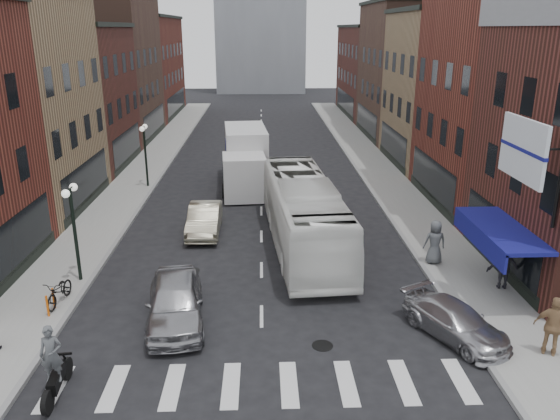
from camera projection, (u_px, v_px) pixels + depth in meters
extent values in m
plane|color=black|center=(262.00, 331.00, 18.81)|extent=(160.00, 160.00, 0.00)
cube|color=gray|center=(144.00, 172.00, 39.38)|extent=(3.00, 74.00, 0.15)
cube|color=gray|center=(377.00, 170.00, 39.91)|extent=(3.00, 74.00, 0.15)
cube|color=gray|center=(165.00, 172.00, 39.45)|extent=(0.20, 74.00, 0.16)
cube|color=gray|center=(357.00, 171.00, 39.89)|extent=(0.20, 74.00, 0.16)
cube|color=silver|center=(262.00, 385.00, 15.97)|extent=(12.00, 2.20, 0.01)
cube|color=black|center=(16.00, 243.00, 22.26)|extent=(0.08, 7.20, 2.20)
cube|color=black|center=(86.00, 181.00, 31.26)|extent=(0.08, 8.00, 2.20)
cube|color=#4F241C|center=(54.00, 100.00, 39.51)|extent=(10.00, 10.00, 10.00)
cube|color=black|center=(127.00, 145.00, 40.74)|extent=(0.08, 8.00, 2.20)
cube|color=black|center=(44.00, 25.00, 37.88)|extent=(10.30, 10.20, 0.30)
cube|color=#4F3227|center=(95.00, 68.00, 49.46)|extent=(10.00, 12.00, 13.00)
cube|color=black|center=(154.00, 121.00, 51.17)|extent=(0.08, 9.60, 2.20)
cube|color=maroon|center=(131.00, 68.00, 63.05)|extent=(10.00, 16.00, 11.00)
cube|color=black|center=(176.00, 102.00, 64.44)|extent=(0.08, 12.80, 2.20)
cube|color=black|center=(127.00, 17.00, 61.26)|extent=(10.30, 16.20, 0.30)
cube|color=black|center=(500.00, 237.00, 22.89)|extent=(0.08, 7.20, 2.20)
cube|color=maroon|center=(529.00, 83.00, 30.34)|extent=(10.00, 10.00, 14.00)
cube|color=black|center=(432.00, 178.00, 31.89)|extent=(0.08, 8.00, 2.20)
cube|color=#9E7E57|center=(463.00, 91.00, 40.29)|extent=(10.00, 10.00, 11.00)
cube|color=black|center=(393.00, 144.00, 41.37)|extent=(0.08, 8.00, 2.20)
cube|color=black|center=(472.00, 10.00, 38.50)|extent=(10.30, 10.20, 0.30)
cube|color=#4F3227|center=(422.00, 73.00, 50.56)|extent=(10.00, 12.00, 12.00)
cube|color=black|center=(366.00, 120.00, 51.80)|extent=(0.08, 9.60, 2.20)
cube|color=black|center=(428.00, 2.00, 48.61)|extent=(10.30, 12.20, 0.30)
cube|color=#4F241C|center=(388.00, 72.00, 64.15)|extent=(10.00, 16.00, 10.00)
cube|color=black|center=(345.00, 101.00, 65.07)|extent=(0.08, 12.80, 2.20)
cube|color=black|center=(391.00, 26.00, 62.51)|extent=(10.30, 16.20, 0.30)
cube|color=navy|center=(501.00, 229.00, 20.61)|extent=(1.80, 5.00, 0.15)
cube|color=navy|center=(478.00, 238.00, 20.70)|extent=(0.10, 5.00, 0.70)
cylinder|color=black|center=(559.00, 185.00, 18.01)|extent=(0.12, 0.12, 3.00)
cylinder|color=black|center=(544.00, 149.00, 17.61)|extent=(1.40, 0.08, 0.08)
cube|color=silver|center=(523.00, 150.00, 17.59)|extent=(0.12, 3.00, 2.00)
cylinder|color=black|center=(76.00, 237.00, 21.74)|extent=(0.14, 0.14, 4.00)
cylinder|color=black|center=(69.00, 189.00, 21.11)|extent=(0.06, 0.90, 0.06)
sphere|color=white|center=(66.00, 194.00, 20.69)|extent=(0.32, 0.32, 0.32)
sphere|color=white|center=(73.00, 187.00, 21.55)|extent=(0.32, 0.32, 0.32)
cylinder|color=black|center=(146.00, 158.00, 35.01)|extent=(0.14, 0.14, 4.00)
cylinder|color=black|center=(143.00, 127.00, 34.38)|extent=(0.06, 0.90, 0.06)
sphere|color=white|center=(142.00, 129.00, 33.97)|extent=(0.32, 0.32, 0.32)
sphere|color=white|center=(145.00, 127.00, 34.82)|extent=(0.32, 0.32, 0.32)
cylinder|color=#D8590C|center=(47.00, 306.00, 19.35)|extent=(0.08, 0.08, 0.80)
cylinder|color=#D8590C|center=(54.00, 298.00, 19.92)|extent=(0.08, 0.08, 0.80)
cube|color=silver|center=(244.00, 177.00, 32.82)|extent=(2.72, 2.91, 2.61)
cube|color=black|center=(244.00, 173.00, 32.74)|extent=(2.66, 1.66, 1.15)
cube|color=silver|center=(246.00, 150.00, 36.34)|extent=(3.04, 5.62, 3.03)
cube|color=navy|center=(246.00, 150.00, 36.34)|extent=(2.81, 2.29, 1.25)
cube|color=black|center=(246.00, 176.00, 36.69)|extent=(2.83, 6.95, 0.37)
cylinder|color=black|center=(225.00, 191.00, 33.28)|extent=(0.29, 0.94, 0.94)
cylinder|color=black|center=(264.00, 191.00, 33.36)|extent=(0.29, 0.94, 0.94)
cylinder|color=black|center=(228.00, 176.00, 36.65)|extent=(0.29, 0.94, 0.94)
cylinder|color=black|center=(264.00, 176.00, 36.72)|extent=(0.29, 0.94, 0.94)
cylinder|color=black|center=(230.00, 169.00, 38.63)|extent=(0.29, 0.94, 0.94)
cylinder|color=black|center=(264.00, 168.00, 38.70)|extent=(0.29, 0.94, 0.94)
cylinder|color=black|center=(67.00, 369.00, 16.15)|extent=(0.14, 0.68, 0.68)
cylinder|color=black|center=(47.00, 402.00, 14.69)|extent=(0.14, 0.68, 0.68)
cube|color=black|center=(56.00, 378.00, 15.35)|extent=(0.40, 1.25, 0.36)
cube|color=black|center=(62.00, 354.00, 15.75)|extent=(0.57, 0.13, 0.06)
imported|color=#4F5356|center=(51.00, 354.00, 14.98)|extent=(0.66, 0.47, 1.69)
imported|color=white|center=(304.00, 213.00, 25.60)|extent=(3.68, 12.08, 3.32)
imported|color=#A2A1A6|center=(175.00, 302.00, 19.11)|extent=(2.53, 5.01, 1.64)
imported|color=#C0B99C|center=(204.00, 219.00, 27.60)|extent=(1.58, 4.45, 1.46)
imported|color=#AEAEB3|center=(455.00, 321.00, 18.26)|extent=(3.33, 4.35, 1.17)
imported|color=black|center=(60.00, 291.00, 20.25)|extent=(0.86, 1.95, 1.00)
imported|color=black|center=(504.00, 265.00, 21.33)|extent=(1.34, 0.83, 1.94)
imported|color=#98734D|center=(554.00, 326.00, 16.91)|extent=(1.28, 1.07, 1.96)
imported|color=#515558|center=(435.00, 242.00, 23.62)|extent=(0.96, 0.63, 1.94)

